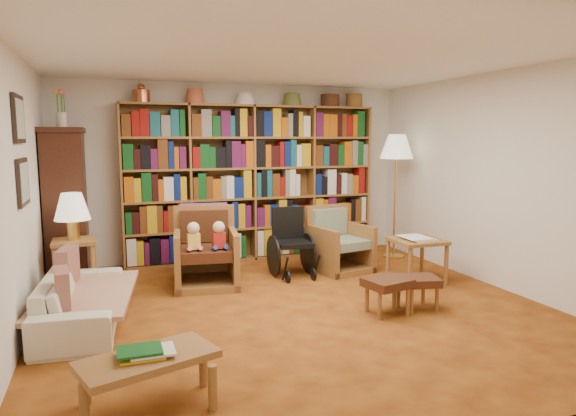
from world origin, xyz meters
name	(u,v)px	position (x,y,z in m)	size (l,w,h in m)	color
floor	(297,309)	(0.00, 0.00, 0.00)	(5.00, 5.00, 0.00)	#9D5618
ceiling	(297,58)	(0.00, 0.00, 2.50)	(5.00, 5.00, 0.00)	white
wall_back	(236,172)	(0.00, 2.50, 1.25)	(5.00, 5.00, 0.00)	white
wall_front	(460,229)	(0.00, -2.50, 1.25)	(5.00, 5.00, 0.00)	white
wall_left	(16,197)	(-2.50, 0.00, 1.25)	(5.00, 5.00, 0.00)	white
wall_right	(499,181)	(2.50, 0.00, 1.25)	(5.00, 5.00, 0.00)	white
bookshelf	(253,178)	(0.20, 2.33, 1.17)	(3.60, 0.30, 2.42)	olive
curio_cabinet	(66,203)	(-2.25, 2.00, 0.95)	(0.50, 0.95, 2.40)	#3C1A10
framed_pictures	(21,151)	(-2.48, 0.30, 1.62)	(0.03, 0.52, 0.97)	black
sofa	(82,300)	(-2.05, 0.24, 0.24)	(0.65, 1.65, 0.48)	beige
sofa_throw	(87,293)	(-2.00, 0.24, 0.30)	(0.81, 1.51, 0.04)	beige
cushion_left	(68,270)	(-2.18, 0.59, 0.45)	(0.13, 0.41, 0.41)	maroon
cushion_right	(62,290)	(-2.18, -0.11, 0.45)	(0.11, 0.36, 0.36)	maroon
side_table_lamp	(75,253)	(-2.15, 1.28, 0.47)	(0.46, 0.46, 0.62)	olive
table_lamp	(72,208)	(-2.15, 1.28, 0.97)	(0.38, 0.38, 0.52)	gold
armchair_leather	(204,252)	(-0.72, 1.23, 0.38)	(0.84, 0.88, 0.94)	olive
armchair_sage	(337,245)	(1.08, 1.34, 0.32)	(0.81, 0.83, 0.84)	olive
wheelchair	(291,245)	(0.40, 1.27, 0.39)	(0.49, 0.69, 0.86)	black
floor_lamp	(397,152)	(2.15, 1.67, 1.54)	(0.47, 0.47, 1.79)	gold
side_table_papers	(417,245)	(1.71, 0.43, 0.46)	(0.59, 0.59, 0.56)	olive
footstool_a	(387,285)	(0.80, -0.44, 0.29)	(0.49, 0.44, 0.36)	#442112
footstool_b	(418,283)	(1.16, -0.42, 0.28)	(0.47, 0.42, 0.34)	#442112
coffee_table	(148,363)	(-1.58, -1.50, 0.30)	(0.95, 0.68, 0.40)	olive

